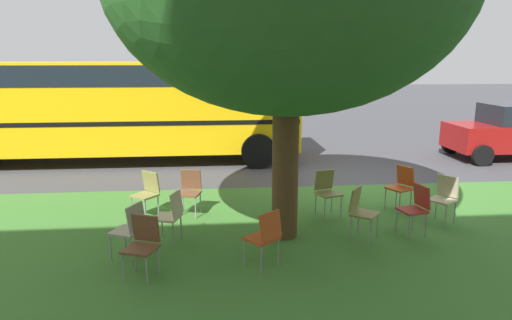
% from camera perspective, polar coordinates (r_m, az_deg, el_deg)
% --- Properties ---
extents(ground, '(80.00, 80.00, 0.00)m').
position_cam_1_polar(ground, '(11.42, 11.97, -2.85)').
color(ground, '#424247').
extents(grass_verge, '(48.00, 6.00, 0.01)m').
position_cam_1_polar(grass_verge, '(8.57, 18.26, -8.50)').
color(grass_verge, '#3D752D').
rests_on(grass_verge, ground).
extents(chair_0, '(0.52, 0.52, 0.88)m').
position_cam_1_polar(chair_0, '(7.65, -10.59, -6.52)').
color(chair_0, beige).
rests_on(chair_0, ground).
extents(chair_1, '(0.58, 0.59, 0.88)m').
position_cam_1_polar(chair_1, '(8.98, -13.47, -3.75)').
color(chair_1, olive).
rests_on(chair_1, ground).
extents(chair_2, '(0.53, 0.54, 0.88)m').
position_cam_1_polar(chair_2, '(6.59, -14.00, -9.89)').
color(chair_2, brown).
rests_on(chair_2, ground).
extents(chair_3, '(0.59, 0.59, 0.88)m').
position_cam_1_polar(chair_3, '(6.65, 1.14, -9.31)').
color(chair_3, '#C64C1E').
rests_on(chair_3, ground).
extents(chair_4, '(0.57, 0.56, 0.88)m').
position_cam_1_polar(chair_4, '(9.64, 17.72, -2.89)').
color(chair_4, '#C64C1E').
rests_on(chair_4, ground).
extents(chair_5, '(0.52, 0.53, 0.88)m').
position_cam_1_polar(chair_5, '(8.95, 8.84, -3.61)').
color(chair_5, olive).
rests_on(chair_5, ground).
extents(chair_6, '(0.50, 0.50, 0.88)m').
position_cam_1_polar(chair_6, '(8.35, 19.37, -5.40)').
color(chair_6, '#B7332D').
rests_on(chair_6, ground).
extents(chair_7, '(0.58, 0.58, 0.88)m').
position_cam_1_polar(chair_7, '(7.91, 12.99, -5.97)').
color(chair_7, olive).
rests_on(chair_7, ground).
extents(chair_8, '(0.51, 0.51, 0.88)m').
position_cam_1_polar(chair_8, '(8.96, -8.30, -3.57)').
color(chair_8, brown).
rests_on(chair_8, ground).
extents(chair_9, '(0.56, 0.55, 0.88)m').
position_cam_1_polar(chair_9, '(7.18, -15.42, -8.07)').
color(chair_9, '#ADA393').
rests_on(chair_9, ground).
extents(chair_10, '(0.58, 0.58, 0.88)m').
position_cam_1_polar(chair_10, '(9.13, 22.47, -4.12)').
color(chair_10, beige).
rests_on(chair_10, ground).
extents(school_bus, '(10.40, 2.80, 2.88)m').
position_cam_1_polar(school_bus, '(13.87, -17.01, 7.00)').
color(school_bus, yellow).
rests_on(school_bus, ground).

